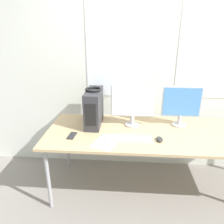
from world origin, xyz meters
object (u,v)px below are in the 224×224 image
at_px(pc_tower, 94,108).
at_px(mouse, 159,139).
at_px(monitor_right_near, 181,104).
at_px(cell_phone, 72,136).
at_px(headphones, 93,89).
at_px(monitor_main, 133,103).
at_px(keyboard, 129,139).

bearing_deg(pc_tower, mouse, -26.85).
bearing_deg(monitor_right_near, cell_phone, -163.06).
bearing_deg(monitor_right_near, headphones, -178.46).
distance_m(headphones, mouse, 0.90).
relative_size(monitor_main, monitor_right_near, 1.06).
distance_m(monitor_main, monitor_right_near, 0.55).
bearing_deg(cell_phone, monitor_main, 31.45).
distance_m(pc_tower, headphones, 0.22).
xyz_separation_m(pc_tower, monitor_right_near, (0.99, 0.03, 0.05)).
height_order(monitor_right_near, cell_phone, monitor_right_near).
xyz_separation_m(headphones, mouse, (0.71, -0.36, -0.40)).
distance_m(monitor_right_near, mouse, 0.53).
distance_m(headphones, monitor_main, 0.47).
height_order(monitor_main, cell_phone, monitor_main).
distance_m(keyboard, cell_phone, 0.60).
bearing_deg(cell_phone, headphones, 65.04).
relative_size(headphones, cell_phone, 1.17).
xyz_separation_m(pc_tower, headphones, (0.00, 0.00, 0.22)).
height_order(keyboard, mouse, mouse).
xyz_separation_m(monitor_right_near, mouse, (-0.27, -0.39, -0.24)).
xyz_separation_m(pc_tower, monitor_main, (0.44, -0.01, 0.07)).
bearing_deg(headphones, mouse, -26.90).
bearing_deg(pc_tower, monitor_right_near, 1.59).
xyz_separation_m(headphones, monitor_main, (0.44, -0.01, -0.15)).
distance_m(pc_tower, cell_phone, 0.43).
bearing_deg(monitor_main, mouse, -52.12).
bearing_deg(headphones, monitor_right_near, 1.54).
xyz_separation_m(monitor_main, keyboard, (-0.03, -0.35, -0.26)).
bearing_deg(headphones, cell_phone, -119.62).
bearing_deg(keyboard, pc_tower, 138.26).
height_order(pc_tower, headphones, headphones).
bearing_deg(pc_tower, keyboard, -41.74).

